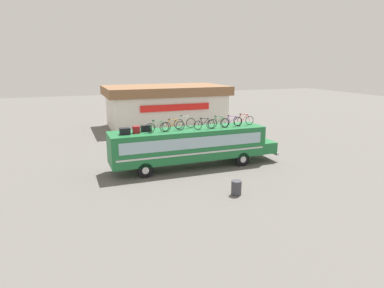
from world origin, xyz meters
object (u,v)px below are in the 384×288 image
object	(u,v)px
luggage_bag_2	(136,130)
rooftop_bicycle_4	(204,124)
luggage_bag_1	(125,131)
rooftop_bicycle_1	(157,127)
bus	(192,144)
rooftop_bicycle_2	(173,126)
rooftop_bicycle_3	(185,123)
luggage_bag_3	(146,128)
rooftop_bicycle_7	(243,120)
trash_bin	(236,188)
rooftop_bicycle_6	(232,122)
rooftop_bicycle_5	(218,123)

from	to	relation	value
luggage_bag_2	rooftop_bicycle_4	bearing A→B (deg)	-4.20
luggage_bag_1	rooftop_bicycle_1	world-z (taller)	rooftop_bicycle_1
bus	rooftop_bicycle_2	world-z (taller)	rooftop_bicycle_2
rooftop_bicycle_1	rooftop_bicycle_3	distance (m)	2.37
luggage_bag_3	rooftop_bicycle_7	bearing A→B (deg)	-2.79
rooftop_bicycle_1	trash_bin	distance (m)	7.14
rooftop_bicycle_6	trash_bin	world-z (taller)	rooftop_bicycle_6
luggage_bag_3	rooftop_bicycle_2	bearing A→B (deg)	-15.44
luggage_bag_2	rooftop_bicycle_2	xyz separation A→B (m)	(2.60, -0.17, 0.13)
luggage_bag_3	rooftop_bicycle_3	xyz separation A→B (m)	(2.90, 0.08, 0.19)
luggage_bag_3	rooftop_bicycle_1	bearing A→B (deg)	-43.56
rooftop_bicycle_4	rooftop_bicycle_5	distance (m)	1.15
rooftop_bicycle_6	rooftop_bicycle_7	xyz separation A→B (m)	(1.10, 0.19, 0.01)
rooftop_bicycle_5	rooftop_bicycle_7	xyz separation A→B (m)	(2.25, 0.28, -0.00)
rooftop_bicycle_1	rooftop_bicycle_3	size ratio (longest dim) A/B	0.99
luggage_bag_3	rooftop_bicycle_6	xyz separation A→B (m)	(6.43, -0.56, 0.15)
luggage_bag_3	rooftop_bicycle_1	size ratio (longest dim) A/B	0.43
luggage_bag_1	rooftop_bicycle_5	bearing A→B (deg)	-1.39
luggage_bag_3	rooftop_bicycle_4	size ratio (longest dim) A/B	0.44
rooftop_bicycle_2	trash_bin	world-z (taller)	rooftop_bicycle_2
luggage_bag_3	rooftop_bicycle_7	size ratio (longest dim) A/B	0.41
bus	rooftop_bicycle_2	distance (m)	2.13
bus	luggage_bag_1	world-z (taller)	luggage_bag_1
luggage_bag_1	rooftop_bicycle_5	distance (m)	6.86
luggage_bag_3	rooftop_bicycle_2	distance (m)	1.90
rooftop_bicycle_3	trash_bin	size ratio (longest dim) A/B	1.97
luggage_bag_3	trash_bin	size ratio (longest dim) A/B	0.84
rooftop_bicycle_1	luggage_bag_2	bearing A→B (deg)	168.94
rooftop_bicycle_3	rooftop_bicycle_5	distance (m)	2.49
rooftop_bicycle_1	rooftop_bicycle_4	distance (m)	3.50
luggage_bag_1	rooftop_bicycle_3	size ratio (longest dim) A/B	0.40
luggage_bag_3	rooftop_bicycle_6	bearing A→B (deg)	-4.93
trash_bin	luggage_bag_3	bearing A→B (deg)	121.27
luggage_bag_1	rooftop_bicycle_3	distance (m)	4.52
rooftop_bicycle_4	rooftop_bicycle_7	bearing A→B (deg)	5.40
bus	rooftop_bicycle_7	distance (m)	4.50
rooftop_bicycle_5	rooftop_bicycle_3	bearing A→B (deg)	162.81
luggage_bag_1	bus	bearing A→B (deg)	2.50
luggage_bag_2	rooftop_bicycle_2	distance (m)	2.61
luggage_bag_1	trash_bin	bearing A→B (deg)	-47.14
luggage_bag_2	rooftop_bicycle_3	world-z (taller)	rooftop_bicycle_3
luggage_bag_3	rooftop_bicycle_3	bearing A→B (deg)	1.65
rooftop_bicycle_2	rooftop_bicycle_6	xyz separation A→B (m)	(4.61, -0.05, 0.00)
rooftop_bicycle_4	trash_bin	xyz separation A→B (m)	(-0.30, -5.63, -2.83)
rooftop_bicycle_5	rooftop_bicycle_6	world-z (taller)	rooftop_bicycle_5
luggage_bag_2	rooftop_bicycle_2	world-z (taller)	rooftop_bicycle_2
luggage_bag_3	rooftop_bicycle_6	size ratio (longest dim) A/B	0.42
luggage_bag_1	rooftop_bicycle_7	xyz separation A→B (m)	(9.11, 0.12, 0.17)
bus	rooftop_bicycle_6	xyz separation A→B (m)	(3.13, -0.28, 1.52)
luggage_bag_3	trash_bin	bearing A→B (deg)	-58.73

